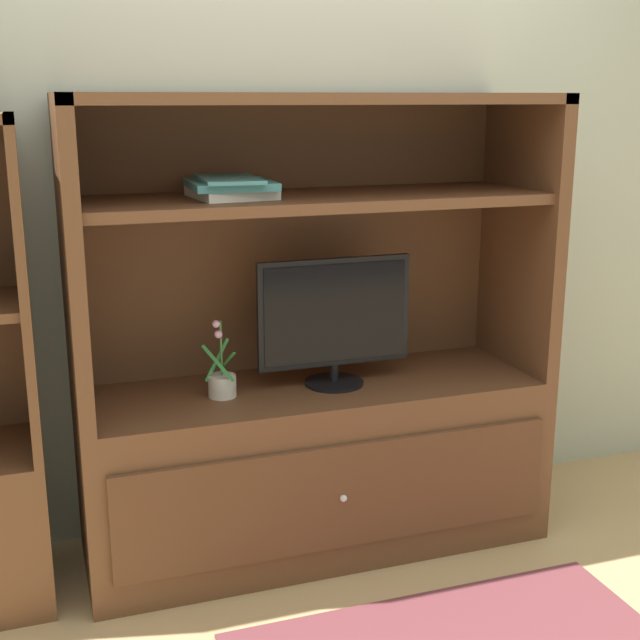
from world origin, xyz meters
TOP-DOWN VIEW (x-y plane):
  - ground_plane at (0.00, 0.00)m, footprint 8.00×8.00m
  - painted_rear_wall at (0.00, 0.75)m, footprint 6.00×0.10m
  - media_console at (0.00, 0.41)m, footprint 1.65×0.57m
  - tv_monitor at (0.07, 0.38)m, footprint 0.55×0.21m
  - potted_plant at (-0.34, 0.39)m, footprint 0.11×0.13m
  - magazine_stack at (-0.29, 0.41)m, footprint 0.27×0.33m

SIDE VIEW (x-z plane):
  - ground_plane at x=0.00m, z-range 0.00..0.00m
  - media_console at x=0.00m, z-range -0.31..1.31m
  - potted_plant at x=-0.34m, z-range 0.53..0.80m
  - tv_monitor at x=0.07m, z-range 0.62..1.08m
  - magazine_stack at x=-0.29m, z-range 1.28..1.35m
  - painted_rear_wall at x=0.00m, z-range 0.00..2.80m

